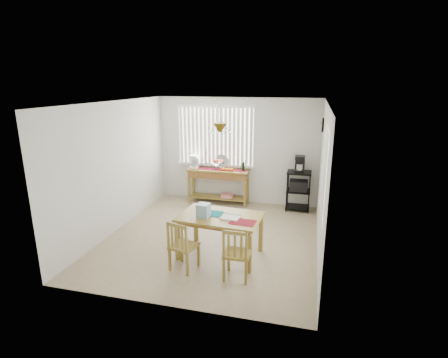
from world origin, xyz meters
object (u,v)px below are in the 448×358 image
(chair_left, at_px, (183,246))
(cart_items, at_px, (300,164))
(chair_right, at_px, (237,254))
(sideboard, at_px, (218,178))
(dining_table, at_px, (220,220))
(wire_cart, at_px, (298,187))

(chair_left, bearing_deg, cart_items, 63.24)
(cart_items, xyz_separation_m, chair_left, (-1.66, -3.29, -0.69))
(cart_items, relative_size, chair_right, 0.45)
(sideboard, xyz_separation_m, cart_items, (1.96, -0.02, 0.47))
(chair_right, bearing_deg, dining_table, 122.97)
(dining_table, distance_m, chair_left, 0.81)
(dining_table, xyz_separation_m, chair_left, (-0.46, -0.62, -0.24))
(wire_cart, bearing_deg, chair_right, -102.84)
(cart_items, bearing_deg, wire_cart, -90.00)
(chair_right, bearing_deg, sideboard, 109.65)
(sideboard, distance_m, chair_left, 3.33)
(cart_items, relative_size, chair_left, 0.45)
(chair_left, height_order, chair_right, chair_right)
(chair_left, relative_size, chair_right, 0.99)
(wire_cart, bearing_deg, chair_left, -116.83)
(cart_items, height_order, chair_left, cart_items)
(sideboard, relative_size, chair_right, 1.78)
(cart_items, height_order, chair_right, cart_items)
(sideboard, distance_m, dining_table, 2.78)
(sideboard, distance_m, wire_cart, 1.96)
(dining_table, bearing_deg, sideboard, 105.82)
(wire_cart, relative_size, cart_items, 2.43)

